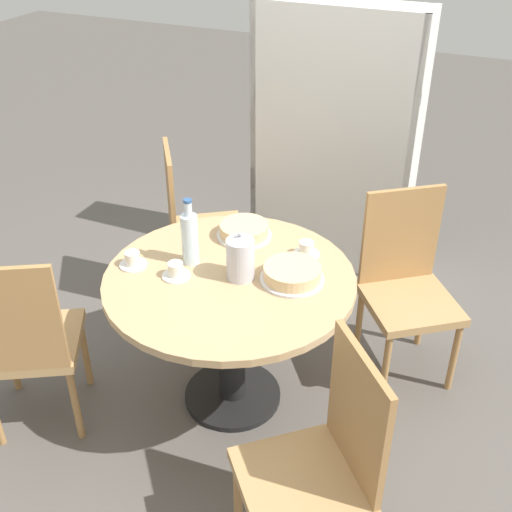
{
  "coord_description": "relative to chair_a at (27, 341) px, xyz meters",
  "views": [
    {
      "loc": [
        1.04,
        -2.1,
        2.31
      ],
      "look_at": [
        0.0,
        0.29,
        0.67
      ],
      "focal_mm": 45.0,
      "sensor_mm": 36.0,
      "label": 1
    }
  ],
  "objects": [
    {
      "name": "ground_plane",
      "position": [
        0.75,
        0.51,
        -0.5
      ],
      "size": [
        14.0,
        14.0,
        0.0
      ],
      "primitive_type": "plane",
      "color": "#56514C"
    },
    {
      "name": "dining_table",
      "position": [
        0.75,
        0.51,
        0.07
      ],
      "size": [
        1.12,
        1.12,
        0.73
      ],
      "color": "black",
      "rests_on": "ground_plane"
    },
    {
      "name": "chair_a",
      "position": [
        0.0,
        0.0,
        0.0
      ],
      "size": [
        0.57,
        0.57,
        0.96
      ],
      "rotation": [
        0.0,
        0.0,
        3.66
      ],
      "color": "#A87A47",
      "rests_on": "ground_plane"
    },
    {
      "name": "chair_b",
      "position": [
        1.39,
        -0.12,
        0.0
      ],
      "size": [
        0.59,
        0.59,
        0.96
      ],
      "rotation": [
        0.0,
        0.0,
        5.43
      ],
      "color": "#A87A47",
      "rests_on": "ground_plane"
    },
    {
      "name": "chair_c",
      "position": [
        1.43,
        1.1,
        0.0
      ],
      "size": [
        0.59,
        0.59,
        0.96
      ],
      "rotation": [
        0.0,
        0.0,
        6.92
      ],
      "color": "#A87A47",
      "rests_on": "ground_plane"
    },
    {
      "name": "chair_d",
      "position": [
        0.19,
        1.21,
        0.0
      ],
      "size": [
        0.58,
        0.58,
        0.96
      ],
      "rotation": [
        0.0,
        0.0,
        8.45
      ],
      "color": "#A87A47",
      "rests_on": "ground_plane"
    },
    {
      "name": "bookshelf",
      "position": [
        0.76,
        1.94,
        0.28
      ],
      "size": [
        1.0,
        0.28,
        1.63
      ],
      "rotation": [
        0.0,
        0.0,
        3.14
      ],
      "color": "silver",
      "rests_on": "ground_plane"
    },
    {
      "name": "coffee_pot",
      "position": [
        0.79,
        0.52,
        0.33
      ],
      "size": [
        0.12,
        0.12,
        0.23
      ],
      "color": "silver",
      "rests_on": "dining_table"
    },
    {
      "name": "water_bottle",
      "position": [
        0.54,
        0.54,
        0.36
      ],
      "size": [
        0.08,
        0.08,
        0.32
      ],
      "color": "silver",
      "rests_on": "dining_table"
    },
    {
      "name": "cake_main",
      "position": [
        1.01,
        0.59,
        0.26
      ],
      "size": [
        0.28,
        0.28,
        0.07
      ],
      "color": "silver",
      "rests_on": "dining_table"
    },
    {
      "name": "cake_second",
      "position": [
        0.66,
        0.85,
        0.26
      ],
      "size": [
        0.27,
        0.27,
        0.07
      ],
      "color": "silver",
      "rests_on": "dining_table"
    },
    {
      "name": "cup_a",
      "position": [
        1.0,
        0.81,
        0.26
      ],
      "size": [
        0.13,
        0.13,
        0.07
      ],
      "color": "white",
      "rests_on": "dining_table"
    },
    {
      "name": "cup_b",
      "position": [
        0.53,
        0.41,
        0.26
      ],
      "size": [
        0.13,
        0.13,
        0.07
      ],
      "color": "white",
      "rests_on": "dining_table"
    },
    {
      "name": "cup_c",
      "position": [
        0.31,
        0.41,
        0.26
      ],
      "size": [
        0.13,
        0.13,
        0.07
      ],
      "color": "white",
      "rests_on": "dining_table"
    }
  ]
}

